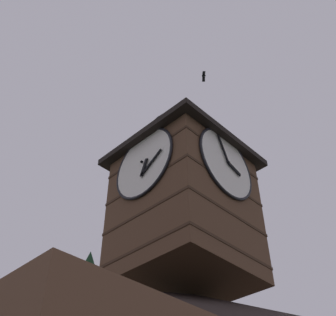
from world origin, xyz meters
name	(u,v)px	position (x,y,z in m)	size (l,w,h in m)	color
clock_tower	(184,196)	(2.62, -0.66, 11.55)	(4.68, 4.68, 8.25)	brown
flying_bird_high	(204,76)	(0.50, -0.92, 20.46)	(0.61, 0.58, 0.16)	black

